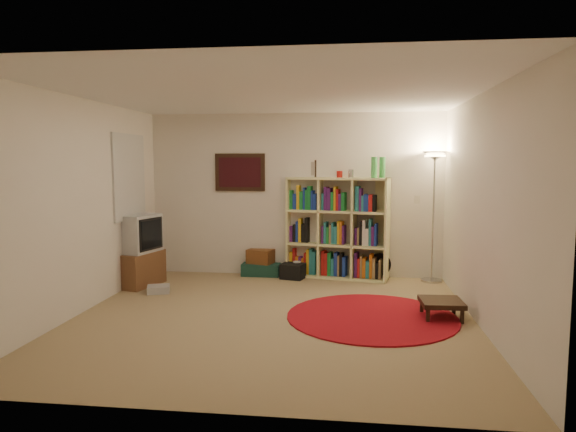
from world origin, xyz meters
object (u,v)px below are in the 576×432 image
at_px(side_table, 441,303).
at_px(tv_stand, 137,251).
at_px(suitcase, 262,269).
at_px(bookshelf, 336,229).
at_px(floor_fan, 380,266).
at_px(floor_lamp, 435,174).

bearing_deg(side_table, tv_stand, 165.03).
height_order(suitcase, side_table, side_table).
height_order(bookshelf, suitcase, bookshelf).
distance_m(floor_fan, suitcase, 1.82).
bearing_deg(floor_fan, side_table, -72.87).
xyz_separation_m(floor_lamp, suitcase, (-2.57, 0.14, -1.49)).
distance_m(floor_fan, tv_stand, 3.57).
xyz_separation_m(floor_lamp, floor_fan, (-0.76, 0.11, -1.39)).
relative_size(floor_lamp, suitcase, 3.23).
distance_m(floor_lamp, floor_fan, 1.59).
xyz_separation_m(suitcase, side_table, (2.40, -1.97, 0.08)).
height_order(tv_stand, side_table, tv_stand).
height_order(floor_fan, tv_stand, tv_stand).
bearing_deg(floor_lamp, suitcase, 176.90).
distance_m(bookshelf, tv_stand, 2.94).
height_order(floor_lamp, tv_stand, floor_lamp).
distance_m(bookshelf, floor_lamp, 1.65).
xyz_separation_m(floor_fan, tv_stand, (-3.46, -0.86, 0.30)).
xyz_separation_m(tv_stand, suitcase, (1.64, 0.89, -0.40)).
distance_m(tv_stand, suitcase, 1.91).
relative_size(suitcase, side_table, 1.23).
xyz_separation_m(floor_fan, suitcase, (-1.82, 0.03, -0.10)).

